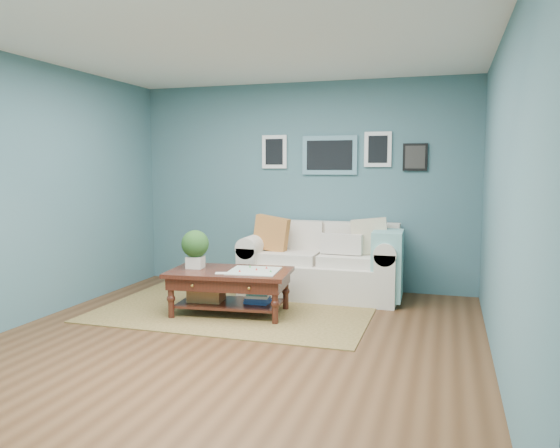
% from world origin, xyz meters
% --- Properties ---
extents(room_shell, '(5.00, 5.02, 2.70)m').
position_xyz_m(room_shell, '(0.01, 0.06, 1.36)').
color(room_shell, brown).
rests_on(room_shell, ground).
extents(area_rug, '(3.01, 2.40, 0.01)m').
position_xyz_m(area_rug, '(-0.39, 1.27, 0.01)').
color(area_rug, brown).
rests_on(area_rug, ground).
extents(loveseat, '(1.96, 0.89, 1.01)m').
position_xyz_m(loveseat, '(0.45, 2.03, 0.41)').
color(loveseat, white).
rests_on(loveseat, ground).
extents(coffee_table, '(1.37, 0.89, 0.91)m').
position_xyz_m(coffee_table, '(-0.45, 0.89, 0.40)').
color(coffee_table, '#341910').
rests_on(coffee_table, ground).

